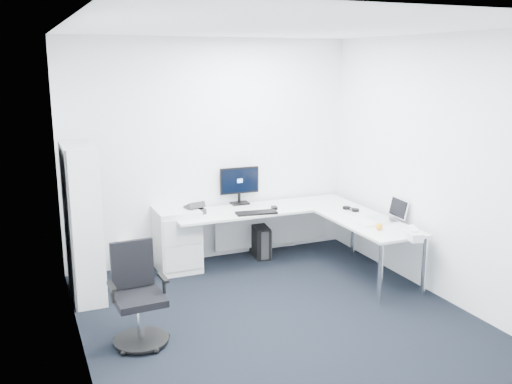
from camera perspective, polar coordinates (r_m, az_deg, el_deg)
name	(u,v)px	position (r m, az deg, el deg)	size (l,w,h in m)	color
ground	(285,325)	(5.52, 2.88, -13.14)	(4.20, 4.20, 0.00)	black
ceiling	(288,28)	(4.96, 3.25, 16.10)	(4.20, 4.20, 0.00)	white
wall_back	(211,151)	(6.99, -4.50, 4.08)	(3.60, 0.02, 2.70)	white
wall_front	(451,259)	(3.38, 18.89, -6.39)	(3.60, 0.02, 2.70)	white
wall_left	(76,205)	(4.60, -17.57, -1.22)	(0.02, 4.20, 2.70)	white
wall_right	(447,170)	(6.07, 18.55, 2.07)	(0.02, 4.20, 2.70)	white
l_desk	(276,241)	(6.79, 1.97, -4.97)	(2.30, 1.29, 0.67)	silver
drawer_pedestal	(176,238)	(6.85, -7.99, -4.62)	(0.48, 0.60, 0.74)	silver
bookshelf	(82,222)	(6.15, -16.96, -2.88)	(0.31, 0.81, 1.62)	silver
task_chair	(139,296)	(5.09, -11.61, -10.20)	(0.50, 0.50, 0.90)	black
black_pc_tower	(260,241)	(7.25, 0.41, -4.91)	(0.18, 0.41, 0.40)	black
beige_pc_tower	(129,258)	(6.87, -12.58, -6.45)	(0.17, 0.37, 0.35)	beige
power_strip	(282,244)	(7.69, 2.62, -5.26)	(0.34, 0.06, 0.04)	silver
monitor	(240,185)	(7.10, -1.65, 0.68)	(0.50, 0.16, 0.48)	black
black_keyboard	(256,213)	(6.70, 0.04, -2.09)	(0.48, 0.17, 0.02)	black
mouse	(274,208)	(6.91, 1.83, -1.59)	(0.06, 0.11, 0.03)	black
desk_phone	(195,208)	(6.73, -6.17, -1.57)	(0.20, 0.20, 0.14)	#28282A
laptop	(382,210)	(6.56, 12.50, -1.74)	(0.35, 0.34, 0.25)	silver
white_keyboard	(359,221)	(6.48, 10.24, -2.87)	(0.13, 0.46, 0.02)	silver
headphones	(351,208)	(6.95, 9.47, -1.58)	(0.13, 0.21, 0.06)	black
orange_fruit	(379,226)	(6.21, 12.21, -3.39)	(0.07, 0.07, 0.07)	orange
tissue_box	(413,236)	(5.96, 15.45, -4.23)	(0.12, 0.23, 0.08)	silver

